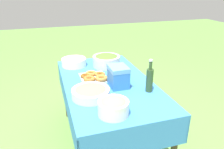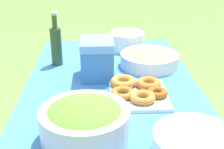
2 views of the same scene
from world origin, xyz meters
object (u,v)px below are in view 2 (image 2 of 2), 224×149
at_px(olive_oil_bottle, 56,45).
at_px(bread_bowl, 149,58).
at_px(pasta_bowl, 127,38).
at_px(donut_platter, 137,91).
at_px(plate_stack, 196,146).
at_px(cooler_box, 97,58).
at_px(salad_bowl, 85,121).

relative_size(olive_oil_bottle, bread_bowl, 0.93).
bearing_deg(pasta_bowl, donut_platter, 179.32).
bearing_deg(bread_bowl, plate_stack, -178.19).
distance_m(pasta_bowl, cooler_box, 0.46).
distance_m(donut_platter, cooler_box, 0.29).
distance_m(plate_stack, cooler_box, 0.72).
bearing_deg(olive_oil_bottle, plate_stack, -147.56).
relative_size(olive_oil_bottle, cooler_box, 1.46).
relative_size(donut_platter, cooler_box, 1.59).
height_order(bread_bowl, cooler_box, cooler_box).
relative_size(salad_bowl, donut_platter, 0.97).
xyz_separation_m(donut_platter, plate_stack, (-0.43, -0.13, 0.02)).
xyz_separation_m(olive_oil_bottle, cooler_box, (-0.17, -0.22, -0.02)).
xyz_separation_m(salad_bowl, bread_bowl, (0.66, -0.32, -0.03)).
relative_size(pasta_bowl, cooler_box, 1.12).
distance_m(bread_bowl, cooler_box, 0.31).
bearing_deg(donut_platter, plate_stack, -163.29).
height_order(plate_stack, olive_oil_bottle, olive_oil_bottle).
height_order(donut_platter, cooler_box, cooler_box).
xyz_separation_m(salad_bowl, olive_oil_bottle, (0.71, 0.18, 0.04)).
bearing_deg(cooler_box, donut_platter, -141.23).
bearing_deg(pasta_bowl, plate_stack, -173.52).
distance_m(salad_bowl, cooler_box, 0.53).
bearing_deg(cooler_box, salad_bowl, 175.37).
relative_size(pasta_bowl, plate_stack, 0.81).
distance_m(plate_stack, olive_oil_bottle, 0.98).
bearing_deg(cooler_box, bread_bowl, -65.58).
xyz_separation_m(pasta_bowl, cooler_box, (-0.43, 0.18, 0.03)).
relative_size(salad_bowl, bread_bowl, 0.98).
xyz_separation_m(pasta_bowl, donut_platter, (-0.64, 0.01, -0.04)).
height_order(salad_bowl, cooler_box, cooler_box).
height_order(salad_bowl, olive_oil_bottle, olive_oil_bottle).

